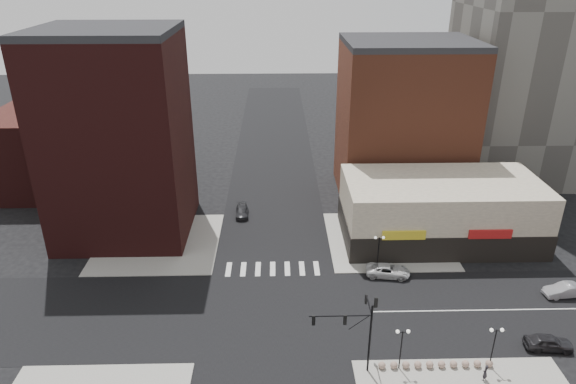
{
  "coord_description": "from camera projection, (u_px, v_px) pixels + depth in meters",
  "views": [
    {
      "loc": [
        0.48,
        -42.23,
        32.72
      ],
      "look_at": [
        1.62,
        5.54,
        11.0
      ],
      "focal_mm": 32.0,
      "sensor_mm": 36.0,
      "label": 1
    }
  ],
  "objects": [
    {
      "name": "pedestrian",
      "position": [
        485.0,
        373.0,
        43.28
      ],
      "size": [
        0.68,
        0.67,
        1.58
      ],
      "primitive_type": "imported",
      "rotation": [
        0.0,
        0.0,
        3.87
      ],
      "color": "#242126",
      "rests_on": "sidewalk_se"
    },
    {
      "name": "road_ew",
      "position": [
        273.0,
        313.0,
        51.96
      ],
      "size": [
        200.0,
        14.0,
        0.02
      ],
      "primitive_type": "cube",
      "color": "black",
      "rests_on": "ground"
    },
    {
      "name": "dark_sedan_east",
      "position": [
        549.0,
        342.0,
        46.97
      ],
      "size": [
        4.42,
        2.13,
        1.45
      ],
      "primitive_type": "imported",
      "rotation": [
        0.0,
        0.0,
        1.47
      ],
      "color": "black",
      "rests_on": "ground"
    },
    {
      "name": "sidewalk_nw",
      "position": [
        159.0,
        243.0,
        64.82
      ],
      "size": [
        15.0,
        15.0,
        0.12
      ],
      "primitive_type": "cube",
      "color": "gray",
      "rests_on": "ground"
    },
    {
      "name": "traffic_signal",
      "position": [
        359.0,
        323.0,
        42.94
      ],
      "size": [
        5.59,
        3.09,
        7.77
      ],
      "color": "black",
      "rests_on": "ground"
    },
    {
      "name": "sidewalk_ne",
      "position": [
        387.0,
        240.0,
        65.45
      ],
      "size": [
        15.0,
        15.0,
        0.12
      ],
      "primitive_type": "cube",
      "color": "gray",
      "rests_on": "ground"
    },
    {
      "name": "road_ns",
      "position": [
        273.0,
        313.0,
        51.96
      ],
      "size": [
        14.0,
        200.0,
        0.02
      ],
      "primitive_type": "cube",
      "color": "black",
      "rests_on": "ground"
    },
    {
      "name": "building_ne_row",
      "position": [
        440.0,
        215.0,
        64.71
      ],
      "size": [
        24.2,
        12.2,
        8.0
      ],
      "color": "beige",
      "rests_on": "ground"
    },
    {
      "name": "building_ne_midrise",
      "position": [
        403.0,
        123.0,
        74.68
      ],
      "size": [
        18.0,
        15.0,
        22.0
      ],
      "primitive_type": "cube",
      "color": "brown",
      "rests_on": "ground"
    },
    {
      "name": "street_lamp_se_a",
      "position": [
        402.0,
        339.0,
        43.56
      ],
      "size": [
        1.22,
        0.32,
        4.16
      ],
      "color": "black",
      "rests_on": "sidewalk_se"
    },
    {
      "name": "white_suv",
      "position": [
        388.0,
        271.0,
        57.88
      ],
      "size": [
        5.2,
        2.93,
        1.37
      ],
      "primitive_type": "imported",
      "rotation": [
        0.0,
        0.0,
        1.43
      ],
      "color": "silver",
      "rests_on": "ground"
    },
    {
      "name": "silver_sedan",
      "position": [
        565.0,
        290.0,
        54.37
      ],
      "size": [
        4.47,
        1.89,
        1.43
      ],
      "primitive_type": "imported",
      "rotation": [
        0.0,
        0.0,
        -1.48
      ],
      "color": "#99999F",
      "rests_on": "ground"
    },
    {
      "name": "building_nw",
      "position": [
        119.0,
        139.0,
        63.22
      ],
      "size": [
        16.0,
        15.0,
        25.0
      ],
      "primitive_type": "cube",
      "color": "#361111",
      "rests_on": "ground"
    },
    {
      "name": "street_lamp_se_b",
      "position": [
        495.0,
        338.0,
        43.74
      ],
      "size": [
        1.22,
        0.32,
        4.16
      ],
      "color": "black",
      "rests_on": "sidewalk_se"
    },
    {
      "name": "street_lamp_ne",
      "position": [
        379.0,
        244.0,
        58.15
      ],
      "size": [
        1.22,
        0.32,
        4.16
      ],
      "color": "black",
      "rests_on": "sidewalk_ne"
    },
    {
      "name": "building_nw_low",
      "position": [
        68.0,
        148.0,
        79.73
      ],
      "size": [
        20.0,
        18.0,
        12.0
      ],
      "primitive_type": "cube",
      "color": "#361111",
      "rests_on": "ground"
    },
    {
      "name": "dark_sedan_north",
      "position": [
        242.0,
        212.0,
        71.58
      ],
      "size": [
        1.92,
        4.32,
        1.23
      ],
      "primitive_type": "imported",
      "rotation": [
        0.0,
        0.0,
        0.05
      ],
      "color": "black",
      "rests_on": "ground"
    },
    {
      "name": "ground",
      "position": [
        273.0,
        313.0,
        51.97
      ],
      "size": [
        240.0,
        240.0,
        0.0
      ],
      "primitive_type": "plane",
      "color": "black",
      "rests_on": "ground"
    },
    {
      "name": "bollard_row",
      "position": [
        436.0,
        364.0,
        44.81
      ],
      "size": [
        10.1,
        0.65,
        0.65
      ],
      "color": "gray",
      "rests_on": "sidewalk_se"
    }
  ]
}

